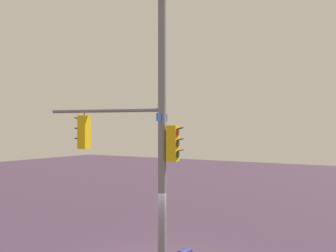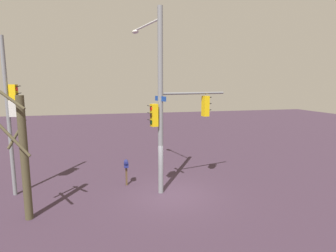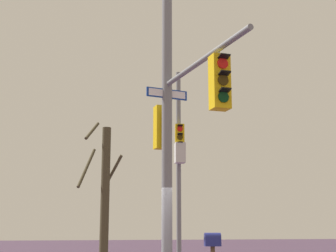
% 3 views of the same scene
% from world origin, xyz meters
% --- Properties ---
extents(ground_plane, '(80.00, 80.00, 0.00)m').
position_xyz_m(ground_plane, '(0.00, 0.00, 0.00)').
color(ground_plane, '#3A2939').
extents(main_signal_pole_assembly, '(4.82, 3.94, 9.17)m').
position_xyz_m(main_signal_pole_assembly, '(-0.09, 0.71, 4.82)').
color(main_signal_pole_assembly, slate).
rests_on(main_signal_pole_assembly, ground).
extents(secondary_pole_assembly, '(0.74, 0.40, 7.81)m').
position_xyz_m(secondary_pole_assembly, '(-7.50, 1.94, 4.28)').
color(secondary_pole_assembly, slate).
rests_on(secondary_pole_assembly, ground).
extents(mailbox, '(0.26, 0.45, 1.41)m').
position_xyz_m(mailbox, '(-2.06, 1.93, 1.11)').
color(mailbox, '#4C3823').
rests_on(mailbox, ground).
extents(bare_tree_behind_pole, '(1.49, 1.64, 5.47)m').
position_xyz_m(bare_tree_behind_pole, '(-6.37, -0.99, 2.71)').
color(bare_tree_behind_pole, '#443D29').
rests_on(bare_tree_behind_pole, ground).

